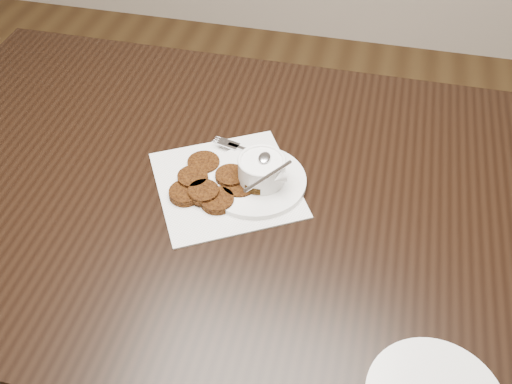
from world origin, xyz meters
TOP-DOWN VIEW (x-y plane):
  - table at (-0.03, 0.06)m, footprint 1.52×0.98m
  - napkin at (-0.04, 0.07)m, footprint 0.38×0.38m
  - sauce_ramekin at (0.03, 0.09)m, footprint 0.15×0.15m
  - patty_cluster at (-0.08, 0.05)m, footprint 0.28×0.28m
  - plate_with_patty at (0.02, 0.09)m, footprint 0.25×0.25m

SIDE VIEW (x-z plane):
  - table at x=-0.03m, z-range 0.00..0.75m
  - napkin at x=-0.04m, z-range 0.75..0.75m
  - patty_cluster at x=-0.08m, z-range 0.75..0.78m
  - plate_with_patty at x=0.02m, z-range 0.75..0.78m
  - sauce_ramekin at x=0.03m, z-range 0.75..0.89m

